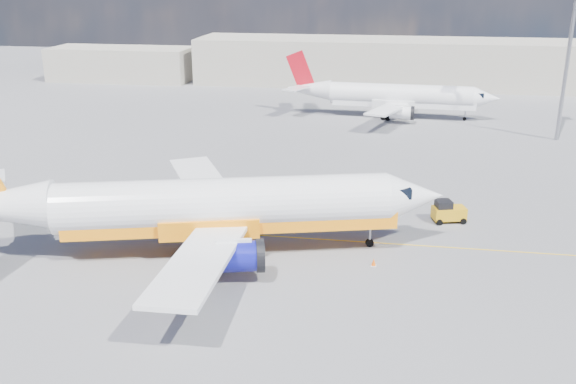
# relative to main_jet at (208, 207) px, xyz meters

# --- Properties ---
(ground) EXTENTS (240.00, 240.00, 0.00)m
(ground) POSITION_rel_main_jet_xyz_m (7.43, 0.86, -3.64)
(ground) COLOR #5D5D61
(ground) RESTS_ON ground
(taxi_line) EXTENTS (70.00, 0.15, 0.01)m
(taxi_line) POSITION_rel_main_jet_xyz_m (7.43, 3.86, -3.63)
(taxi_line) COLOR yellow
(taxi_line) RESTS_ON ground
(terminal_main) EXTENTS (70.00, 14.00, 8.00)m
(terminal_main) POSITION_rel_main_jet_xyz_m (12.43, 75.86, 0.36)
(terminal_main) COLOR #B2AB99
(terminal_main) RESTS_ON ground
(terminal_annex) EXTENTS (26.00, 10.00, 6.00)m
(terminal_annex) POSITION_rel_main_jet_xyz_m (-37.57, 72.86, -0.64)
(terminal_annex) COLOR #B2AB99
(terminal_annex) RESTS_ON ground
(main_jet) EXTENTS (36.12, 27.57, 10.91)m
(main_jet) POSITION_rel_main_jet_xyz_m (0.00, 0.00, 0.00)
(main_jet) COLOR white
(main_jet) RESTS_ON ground
(second_jet) EXTENTS (29.67, 23.44, 8.99)m
(second_jet) POSITION_rel_main_jet_xyz_m (12.87, 48.39, -0.64)
(second_jet) COLOR white
(second_jet) RESTS_ON ground
(gse_tug) EXTENTS (2.92, 2.24, 1.87)m
(gse_tug) POSITION_rel_main_jet_xyz_m (17.64, 9.19, -2.75)
(gse_tug) COLOR black
(gse_tug) RESTS_ON ground
(traffic_cone) EXTENTS (0.39, 0.39, 0.55)m
(traffic_cone) POSITION_rel_main_jet_xyz_m (11.93, -0.19, -3.37)
(traffic_cone) COLOR white
(traffic_cone) RESTS_ON ground
(floodlight_mast) EXTENTS (1.57, 1.57, 21.45)m
(floodlight_mast) POSITION_rel_main_jet_xyz_m (32.75, 38.83, 9.22)
(floodlight_mast) COLOR gray
(floodlight_mast) RESTS_ON ground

